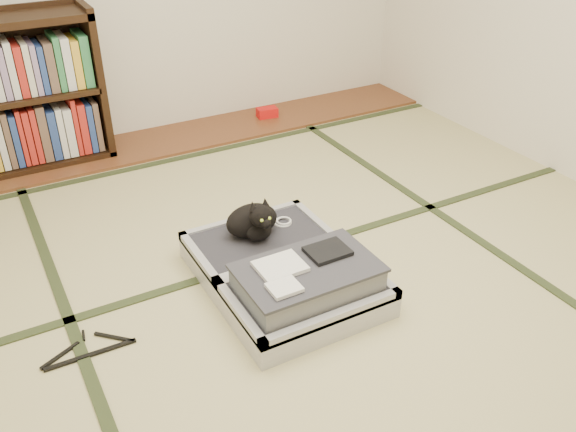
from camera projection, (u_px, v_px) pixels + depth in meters
floor at (316, 301)px, 2.74m from camera, size 4.50×4.50×0.00m
wood_strip at (167, 140)px, 4.23m from camera, size 4.00×0.50×0.02m
red_item at (267, 112)px, 4.57m from camera, size 0.16×0.11×0.07m
tatami_borders at (266, 247)px, 3.11m from camera, size 4.00×4.50×0.01m
suitcase at (287, 273)px, 2.77m from camera, size 0.67×0.90×0.26m
cat at (254, 221)px, 2.91m from camera, size 0.30×0.30×0.24m
cable_coil at (283, 222)px, 3.06m from camera, size 0.09×0.09×0.02m
hanger at (89, 350)px, 2.46m from camera, size 0.38×0.17×0.01m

